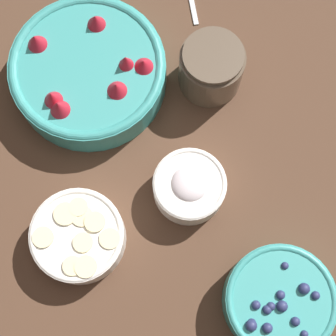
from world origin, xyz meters
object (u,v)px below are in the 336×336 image
(bowl_strawberries, at_px, (88,71))
(bowl_cream, at_px, (189,186))
(bowl_blueberries, at_px, (279,301))
(bowl_bananas, at_px, (78,236))
(jar_chocolate, at_px, (211,68))

(bowl_strawberries, bearing_deg, bowl_cream, 164.65)
(bowl_blueberries, relative_size, bowl_bananas, 1.14)
(bowl_bananas, distance_m, bowl_cream, 0.18)
(bowl_strawberries, height_order, bowl_blueberries, bowl_strawberries)
(bowl_blueberries, distance_m, jar_chocolate, 0.36)
(bowl_strawberries, distance_m, bowl_cream, 0.24)
(bowl_bananas, height_order, jar_chocolate, jar_chocolate)
(bowl_cream, distance_m, jar_chocolate, 0.19)
(bowl_strawberries, relative_size, bowl_bananas, 1.79)
(bowl_strawberries, bearing_deg, bowl_blueberries, 162.94)
(bowl_strawberries, xyz_separation_m, jar_chocolate, (-0.15, -0.11, 0.00))
(bowl_blueberries, height_order, jar_chocolate, jar_chocolate)
(bowl_blueberries, distance_m, bowl_cream, 0.20)
(bowl_bananas, relative_size, bowl_cream, 1.25)
(bowl_strawberries, height_order, bowl_cream, bowl_strawberries)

